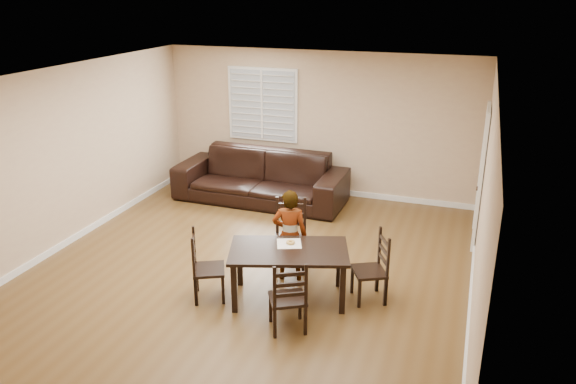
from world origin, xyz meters
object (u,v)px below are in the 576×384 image
object	(u,v)px
chair_near	(291,235)
sofa	(261,177)
chair_left	(200,268)
dining_table	(289,256)
chair_right	(378,269)
donut	(291,242)
child	(290,235)
chair_far	(289,302)

from	to	relation	value
chair_near	sofa	bearing A→B (deg)	106.35
sofa	chair_left	bearing A→B (deg)	-79.84
chair_near	chair_left	size ratio (longest dim) A/B	1.08
chair_near	dining_table	bearing A→B (deg)	-87.33
chair_right	donut	size ratio (longest dim) A/B	8.10
chair_right	child	size ratio (longest dim) A/B	0.72
chair_near	chair_far	bearing A→B (deg)	-86.44
chair_far	child	world-z (taller)	child
dining_table	chair_left	world-z (taller)	chair_left
child	sofa	xyz separation A→B (m)	(-1.47, 2.64, -0.19)
chair_left	dining_table	bearing A→B (deg)	-97.53
chair_near	sofa	size ratio (longest dim) A/B	0.32
dining_table	chair_left	xyz separation A→B (m)	(-1.07, -0.36, -0.18)
chair_left	child	xyz separation A→B (m)	(0.90, 0.87, 0.22)
dining_table	child	bearing A→B (deg)	90.00
chair_far	chair_left	size ratio (longest dim) A/B	0.98
chair_left	chair_near	bearing A→B (deg)	-57.84
chair_near	chair_far	size ratio (longest dim) A/B	1.11
chair_far	dining_table	bearing A→B (deg)	-99.58
chair_left	donut	world-z (taller)	chair_left
chair_right	donut	world-z (taller)	chair_right
chair_right	child	bearing A→B (deg)	-124.19
chair_far	donut	world-z (taller)	chair_far
chair_near	child	distance (m)	0.46
chair_near	sofa	distance (m)	2.62
child	chair_left	bearing A→B (deg)	30.28
dining_table	chair_far	bearing A→B (deg)	-88.44
dining_table	donut	size ratio (longest dim) A/B	14.57
chair_far	chair_near	bearing A→B (deg)	-100.65
chair_near	chair_far	xyz separation A→B (m)	(0.54, -1.64, -0.04)
chair_left	chair_right	size ratio (longest dim) A/B	1.01
chair_near	donut	distance (m)	0.83
chair_far	donut	size ratio (longest dim) A/B	7.99
chair_right	child	distance (m)	1.26
chair_left	donut	bearing A→B (deg)	-89.31
child	sofa	world-z (taller)	child
chair_far	donut	bearing A→B (deg)	-100.96
chair_near	donut	bearing A→B (deg)	-86.06
dining_table	chair_right	size ratio (longest dim) A/B	1.80
chair_far	donut	distance (m)	0.99
chair_far	chair_right	xyz separation A→B (m)	(0.81, 1.10, 0.01)
child	chair_near	bearing A→B (deg)	-86.70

